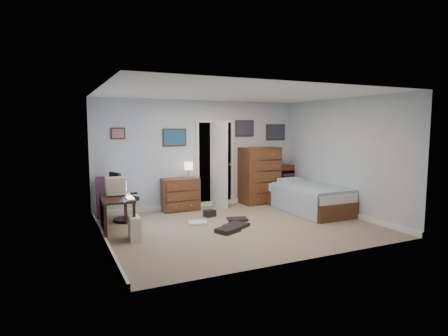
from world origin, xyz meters
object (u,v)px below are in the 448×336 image
(computer_desk, at_px, (112,205))
(tall_dresser, at_px, (260,175))
(office_chair, at_px, (123,203))
(low_dresser, at_px, (180,194))
(bed, at_px, (309,198))

(computer_desk, xyz_separation_m, tall_dresser, (3.73, 1.20, 0.18))
(computer_desk, bearing_deg, office_chair, 70.42)
(low_dresser, bearing_deg, bed, -24.79)
(tall_dresser, bearing_deg, office_chair, -176.23)
(computer_desk, bearing_deg, bed, 2.11)
(office_chair, distance_m, tall_dresser, 3.45)
(tall_dresser, height_order, bed, tall_dresser)
(computer_desk, relative_size, tall_dresser, 0.85)
(low_dresser, relative_size, tall_dresser, 0.60)
(office_chair, height_order, tall_dresser, tall_dresser)
(office_chair, xyz_separation_m, bed, (3.94, -0.84, -0.08))
(computer_desk, height_order, tall_dresser, tall_dresser)
(computer_desk, bearing_deg, tall_dresser, 21.04)
(computer_desk, relative_size, bed, 0.59)
(low_dresser, height_order, bed, low_dresser)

